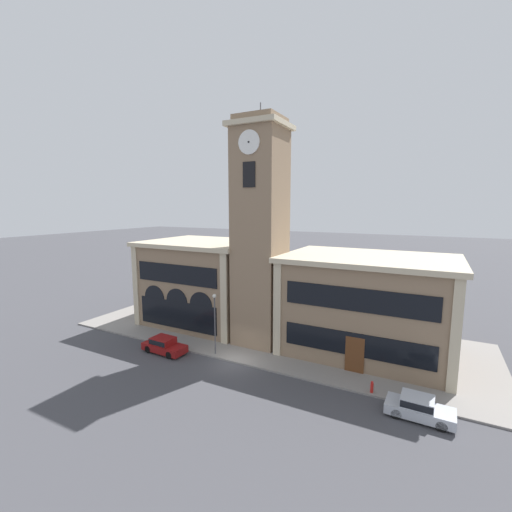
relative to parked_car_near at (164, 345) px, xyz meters
name	(u,v)px	position (x,y,z in m)	size (l,w,h in m)	color
ground_plane	(233,363)	(6.82, 1.13, -0.75)	(300.00, 300.00, 0.00)	#424247
sidewalk_kerb	(270,334)	(6.82, 8.60, -0.67)	(41.78, 14.94, 0.15)	gray
clock_tower	(260,234)	(6.82, 6.26, 10.07)	(5.02, 5.02, 22.75)	#897056
town_hall_left_wing	(205,281)	(-1.84, 9.05, 4.04)	(13.10, 10.66, 9.52)	#897056
town_hall_right_wing	(367,304)	(16.49, 9.06, 3.78)	(15.13, 10.66, 9.02)	#897056
parked_car_near	(164,345)	(0.00, 0.00, 0.00)	(4.27, 1.90, 1.44)	maroon
parked_car_mid	(419,407)	(21.40, 0.00, -0.01)	(4.16, 1.92, 1.43)	#B2B7C1
street_lamp	(215,315)	(4.58, 1.69, 3.09)	(0.36, 0.36, 5.59)	#4C4C51
fire_hydrant	(372,387)	(18.29, 1.49, -0.18)	(0.22, 0.22, 0.87)	red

